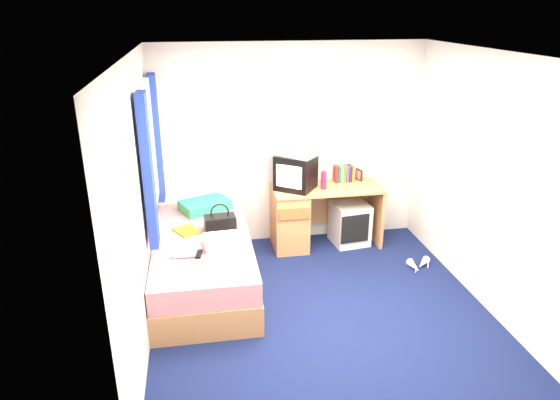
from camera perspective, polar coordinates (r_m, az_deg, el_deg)
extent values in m
plane|color=#0C1438|center=(4.96, 4.76, -12.56)|extent=(3.40, 3.40, 0.00)
plane|color=white|center=(4.14, 5.81, 16.21)|extent=(3.40, 3.40, 0.00)
plane|color=silver|center=(5.99, 1.14, 6.21)|extent=(3.20, 0.00, 3.20)
plane|color=silver|center=(2.97, 13.63, -11.10)|extent=(3.20, 0.00, 3.20)
plane|color=silver|center=(4.31, -15.83, -0.78)|extent=(0.00, 3.40, 3.40)
plane|color=silver|center=(5.05, 23.10, 1.54)|extent=(0.00, 3.40, 3.40)
cube|color=tan|center=(5.36, -8.66, -8.13)|extent=(1.00, 2.00, 0.30)
cube|color=olive|center=(5.03, -2.76, -9.87)|extent=(0.02, 0.70, 0.18)
cube|color=white|center=(5.23, -8.82, -5.55)|extent=(0.98, 1.98, 0.24)
cube|color=#186D9C|center=(5.85, -8.54, -0.60)|extent=(0.64, 0.54, 0.12)
cube|color=tan|center=(5.96, 5.39, 1.34)|extent=(1.30, 0.55, 0.03)
cube|color=tan|center=(6.00, 1.11, -2.27)|extent=(0.40, 0.52, 0.72)
cube|color=tan|center=(6.28, 10.85, -1.57)|extent=(0.04, 0.52, 0.72)
cube|color=tan|center=(6.35, 6.92, -0.19)|extent=(0.78, 0.03, 0.55)
cube|color=silver|center=(6.21, 7.96, -2.64)|extent=(0.46, 0.46, 0.52)
cube|color=black|center=(5.82, 1.83, 3.23)|extent=(0.56, 0.55, 0.41)
cube|color=#DABD89|center=(5.66, 1.04, 2.69)|extent=(0.26, 0.19, 0.25)
cube|color=silver|center=(5.75, 1.86, 5.60)|extent=(0.57, 0.56, 0.09)
cube|color=maroon|center=(6.12, 6.36, 3.00)|extent=(0.03, 0.13, 0.20)
cube|color=navy|center=(6.13, 6.68, 3.01)|extent=(0.03, 0.13, 0.20)
cube|color=gold|center=(6.14, 6.99, 3.03)|extent=(0.03, 0.13, 0.20)
cube|color=#337F33|center=(6.15, 7.31, 3.04)|extent=(0.03, 0.13, 0.20)
cube|color=#7F337F|center=(6.16, 7.62, 3.06)|extent=(0.03, 0.13, 0.20)
cube|color=#262626|center=(6.17, 7.93, 3.07)|extent=(0.03, 0.13, 0.20)
cube|color=#B26633|center=(6.18, 8.24, 3.09)|extent=(0.03, 0.13, 0.20)
cube|color=#311D10|center=(6.22, 9.03, 2.87)|extent=(0.06, 0.12, 0.14)
cylinder|color=#CB1C43|center=(5.86, 5.02, 2.22)|extent=(0.08, 0.08, 0.20)
cylinder|color=silver|center=(5.98, 4.21, 2.55)|extent=(0.06, 0.06, 0.18)
cube|color=black|center=(5.30, -6.86, -2.64)|extent=(0.34, 0.21, 0.16)
torus|color=black|center=(5.26, -6.91, -1.43)|extent=(0.20, 0.03, 0.20)
cube|color=white|center=(4.95, -6.68, -4.77)|extent=(0.35, 0.30, 0.11)
cube|color=yellow|center=(5.36, -10.64, -3.49)|extent=(0.32, 0.35, 0.01)
cylinder|color=silver|center=(4.81, -10.85, -6.11)|extent=(0.20, 0.07, 0.07)
cube|color=gold|center=(4.60, -8.89, -7.75)|extent=(0.23, 0.14, 0.01)
cube|color=black|center=(4.85, -9.23, -6.12)|extent=(0.08, 0.17, 0.02)
cube|color=silver|center=(5.08, -14.97, 5.63)|extent=(0.02, 0.90, 1.10)
cube|color=white|center=(4.96, -15.51, 12.21)|extent=(0.06, 1.06, 0.08)
cube|color=white|center=(5.26, -14.26, -0.55)|extent=(0.06, 1.06, 0.08)
cube|color=navy|center=(4.52, -14.85, 3.08)|extent=(0.08, 0.24, 1.40)
cube|color=navy|center=(5.66, -13.96, 6.77)|extent=(0.08, 0.24, 1.40)
cone|color=white|center=(5.82, 15.08, -7.34)|extent=(0.10, 0.22, 0.09)
cone|color=white|center=(5.92, 16.02, -6.96)|extent=(0.22, 0.22, 0.09)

